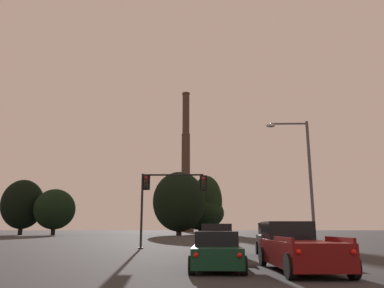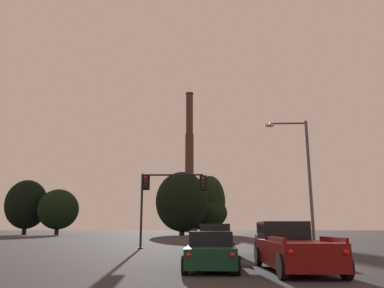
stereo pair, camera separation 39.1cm
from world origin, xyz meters
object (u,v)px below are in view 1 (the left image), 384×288
Objects in this scene: suv_right_lane_front at (277,240)px; street_lamp at (304,171)px; pickup_truck_right_lane_second at (298,248)px; smokestack at (186,175)px; traffic_light_overhead_left at (164,191)px; pickup_truck_center_lane_front at (217,241)px; sedan_center_lane_second at (216,251)px.

street_lamp reaches higher than suv_right_lane_front.
pickup_truck_right_lane_second is 0.09× the size of smokestack.
pickup_truck_right_lane_second is 0.64× the size of street_lamp.
street_lamp is at bearing -26.90° from traffic_light_overhead_left.
pickup_truck_center_lane_front is at bearing -61.60° from traffic_light_overhead_left.
pickup_truck_center_lane_front is at bearing -159.93° from street_lamp.
pickup_truck_center_lane_front is 1.00× the size of pickup_truck_right_lane_second.
traffic_light_overhead_left is at bearing 135.51° from suv_right_lane_front.
sedan_center_lane_second is 12.37m from street_lamp.
pickup_truck_center_lane_front is 1.18× the size of sedan_center_lane_second.
pickup_truck_center_lane_front reaches higher than sedan_center_lane_second.
street_lamp is (5.94, 2.17, 4.49)m from pickup_truck_center_lane_front.
suv_right_lane_front is 0.08× the size of smokestack.
pickup_truck_right_lane_second is (3.04, -0.51, 0.14)m from sedan_center_lane_second.
traffic_light_overhead_left is (-7.25, 7.86, 3.56)m from suv_right_lane_front.
sedan_center_lane_second is 0.85× the size of pickup_truck_right_lane_second.
pickup_truck_right_lane_second is (-0.67, -7.23, -0.09)m from suv_right_lane_front.
street_lamp is (3.21, 10.13, 4.49)m from pickup_truck_right_lane_second.
sedan_center_lane_second is at bearing -87.20° from smokestack.
smokestack is at bearing 97.21° from suv_right_lane_front.
traffic_light_overhead_left is 0.67× the size of street_lamp.
sedan_center_lane_second is 154.88m from smokestack.
street_lamp reaches higher than sedan_center_lane_second.
traffic_light_overhead_left is (-3.54, 14.59, 3.79)m from sedan_center_lane_second.
pickup_truck_center_lane_front is at bearing -86.93° from smokestack.
street_lamp is at bearing -84.53° from smokestack.
suv_right_lane_front is at bearing -9.44° from pickup_truck_center_lane_front.
traffic_light_overhead_left is (-3.86, 7.14, 3.66)m from pickup_truck_center_lane_front.
sedan_center_lane_second is 3.09m from pickup_truck_right_lane_second.
pickup_truck_center_lane_front is 7.75m from street_lamp.
suv_right_lane_front is 148.45m from smokestack.
traffic_light_overhead_left is at bearing 153.10° from street_lamp.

